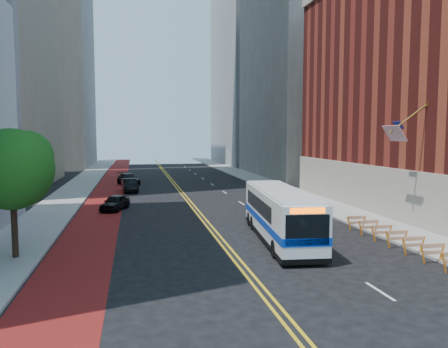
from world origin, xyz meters
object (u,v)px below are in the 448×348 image
object	(u,v)px
transit_bus	(280,214)
car_b	(130,185)
car_c	(128,179)
car_a	(115,203)
street_tree	(13,166)

from	to	relation	value
transit_bus	car_b	size ratio (longest dim) A/B	2.56
transit_bus	car_c	bearing A→B (deg)	112.15
transit_bus	car_a	world-z (taller)	transit_bus
transit_bus	car_b	xyz separation A→B (m)	(-9.33, 25.35, -0.90)
transit_bus	car_c	distance (m)	33.96
car_b	car_c	world-z (taller)	car_b
car_b	street_tree	bearing A→B (deg)	-107.33
street_tree	car_c	distance (m)	34.52
street_tree	car_b	xyz separation A→B (m)	(5.51, 26.65, -4.16)
street_tree	transit_bus	size ratio (longest dim) A/B	0.57
car_c	street_tree	bearing A→B (deg)	-114.97
street_tree	car_b	world-z (taller)	street_tree
street_tree	car_a	distance (m)	15.64
street_tree	car_a	size ratio (longest dim) A/B	1.72
street_tree	car_a	world-z (taller)	street_tree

